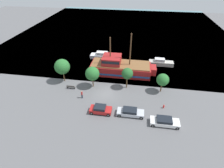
{
  "coord_description": "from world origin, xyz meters",
  "views": [
    {
      "loc": [
        5.7,
        -28.25,
        22.37
      ],
      "look_at": [
        1.03,
        2.0,
        1.2
      ],
      "focal_mm": 28.0,
      "sensor_mm": 36.0,
      "label": 1
    }
  ],
  "objects": [
    {
      "name": "tree_row_mideast",
      "position": [
        -3.2,
        2.22,
        3.24
      ],
      "size": [
        2.99,
        2.99,
        4.75
      ],
      "color": "brown",
      "rests_on": "ground_plane"
    },
    {
      "name": "parked_car_curb_mid",
      "position": [
        11.27,
        -6.78,
        0.67
      ],
      "size": [
        4.81,
        1.94,
        1.32
      ],
      "color": "white",
      "rests_on": "ground_plane"
    },
    {
      "name": "bench_promenade_east",
      "position": [
        -7.76,
        0.65,
        0.44
      ],
      "size": [
        1.73,
        0.45,
        0.85
      ],
      "color": "#4C4742",
      "rests_on": "ground_plane"
    },
    {
      "name": "parked_car_curb_front",
      "position": [
        0.11,
        -5.58,
        0.71
      ],
      "size": [
        3.93,
        1.88,
        1.44
      ],
      "color": "#B21E1E",
      "rests_on": "ground_plane"
    },
    {
      "name": "parked_car_curb_rear",
      "position": [
        5.46,
        -5.4,
        0.67
      ],
      "size": [
        4.77,
        1.87,
        1.32
      ],
      "color": "#B7BCC6",
      "rests_on": "ground_plane"
    },
    {
      "name": "pirate_ship",
      "position": [
        1.91,
        8.88,
        1.59
      ],
      "size": [
        15.67,
        5.44,
        10.06
      ],
      "color": "#A31E1E",
      "rests_on": "water_surface"
    },
    {
      "name": "pedestrian_walking_near",
      "position": [
        -4.43,
        -2.05,
        0.88
      ],
      "size": [
        0.32,
        0.32,
        1.72
      ],
      "color": "#232838",
      "rests_on": "ground_plane"
    },
    {
      "name": "fire_hydrant",
      "position": [
        11.53,
        -2.63,
        0.41
      ],
      "size": [
        0.42,
        0.25,
        0.76
      ],
      "color": "red",
      "rests_on": "ground_plane"
    },
    {
      "name": "moored_boat_outer",
      "position": [
        -3.61,
        16.33,
        0.69
      ],
      "size": [
        7.69,
        2.19,
        1.84
      ],
      "color": "silver",
      "rests_on": "water_surface"
    },
    {
      "name": "tree_row_east",
      "position": [
        -10.29,
        3.38,
        3.68
      ],
      "size": [
        3.37,
        3.37,
        5.38
      ],
      "color": "brown",
      "rests_on": "ground_plane"
    },
    {
      "name": "tree_row_midwest",
      "position": [
        4.11,
        2.96,
        3.48
      ],
      "size": [
        2.41,
        2.41,
        4.71
      ],
      "color": "brown",
      "rests_on": "ground_plane"
    },
    {
      "name": "water_surface",
      "position": [
        0.0,
        44.0,
        0.0
      ],
      "size": [
        80.0,
        80.0,
        0.0
      ],
      "primitive_type": "plane",
      "color": "slate",
      "rests_on": "ground"
    },
    {
      "name": "tree_row_west",
      "position": [
        11.36,
        2.62,
        2.9
      ],
      "size": [
        2.54,
        2.54,
        4.18
      ],
      "color": "brown",
      "rests_on": "ground_plane"
    },
    {
      "name": "ground_plane",
      "position": [
        0.0,
        0.0,
        0.0
      ],
      "size": [
        160.0,
        160.0,
        0.0
      ],
      "primitive_type": "plane",
      "color": "#5B5B5E"
    },
    {
      "name": "moored_boat_dockside",
      "position": [
        12.19,
        14.51,
        0.72
      ],
      "size": [
        6.31,
        1.87,
        1.87
      ],
      "color": "#B7B2A8",
      "rests_on": "water_surface"
    }
  ]
}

